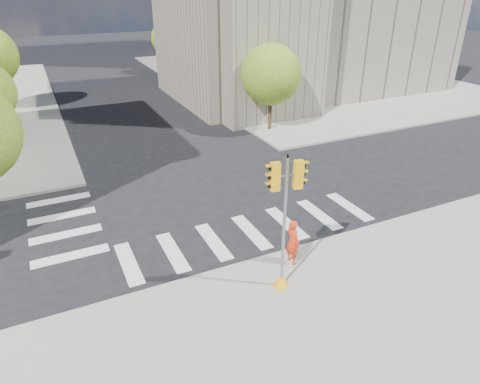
{
  "coord_description": "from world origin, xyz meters",
  "views": [
    {
      "loc": [
        -7.49,
        -16.29,
        10.0
      ],
      "look_at": [
        -0.66,
        -2.02,
        2.1
      ],
      "focal_mm": 32.0,
      "sensor_mm": 36.0,
      "label": 1
    }
  ],
  "objects_px": {
    "lamp_far": "(190,38)",
    "traffic_signal": "(284,234)",
    "photographer": "(293,242)",
    "lamp_near": "(252,58)"
  },
  "relations": [
    {
      "from": "lamp_far",
      "to": "photographer",
      "type": "distance_m",
      "value": 33.94
    },
    {
      "from": "lamp_far",
      "to": "photographer",
      "type": "xyz_separation_m",
      "value": [
        -7.8,
        -32.85,
        -3.5
      ]
    },
    {
      "from": "lamp_far",
      "to": "traffic_signal",
      "type": "relative_size",
      "value": 1.61
    },
    {
      "from": "lamp_near",
      "to": "photographer",
      "type": "bearing_deg",
      "value": -112.47
    },
    {
      "from": "lamp_near",
      "to": "lamp_far",
      "type": "xyz_separation_m",
      "value": [
        0.0,
        14.0,
        0.0
      ]
    },
    {
      "from": "lamp_far",
      "to": "lamp_near",
      "type": "bearing_deg",
      "value": -90.0
    },
    {
      "from": "photographer",
      "to": "lamp_near",
      "type": "bearing_deg",
      "value": -30.31
    },
    {
      "from": "traffic_signal",
      "to": "photographer",
      "type": "bearing_deg",
      "value": 56.83
    },
    {
      "from": "lamp_far",
      "to": "traffic_signal",
      "type": "height_order",
      "value": "lamp_far"
    },
    {
      "from": "traffic_signal",
      "to": "lamp_far",
      "type": "bearing_deg",
      "value": 88.15
    }
  ]
}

